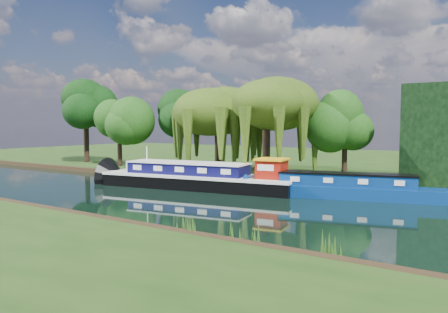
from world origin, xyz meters
The scene contains 15 objects.
ground centered at (0.00, 0.00, 0.00)m, with size 120.00×120.00×0.00m, color black.
far_bank centered at (0.00, 34.00, 0.23)m, with size 120.00×52.00×0.45m, color #19340E.
dutch_barge centered at (1.88, 5.13, 0.87)m, with size 17.09×6.40×3.53m.
narrowboat centered at (13.52, 7.25, 0.70)m, with size 13.57×5.73×1.96m.
red_dinghy centered at (-8.72, 6.02, 0.00)m, with size 2.11×2.95×0.61m, color maroon.
willow_left centered at (-2.06, 13.67, 6.39)m, with size 6.83×6.83×8.18m.
willow_right centered at (4.85, 11.31, 6.47)m, with size 6.77×6.77×8.25m.
tree_far_left centered at (-14.87, 11.99, 5.75)m, with size 4.80×4.80×7.73m.
tree_far_back centered at (-22.22, 13.14, 7.09)m, with size 5.66×5.66×9.52m.
tree_far_mid centered at (-7.85, 15.99, 6.05)m, with size 4.96×4.96×8.12m.
tree_far_right centered at (10.83, 14.99, 5.14)m, with size 4.16×4.16×6.80m.
conifer_hedge centered at (19.00, 14.00, 4.45)m, with size 6.00×3.00×8.00m, color black.
lamppost centered at (0.50, 10.50, 2.42)m, with size 0.36×0.36×2.56m.
mooring_posts centered at (-0.50, 8.40, 0.95)m, with size 19.16×0.16×1.00m.
reeds_near centered at (6.87, -7.57, 0.55)m, with size 33.70×1.50×1.10m.
Camera 1 is at (23.55, -23.49, 5.32)m, focal length 35.00 mm.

